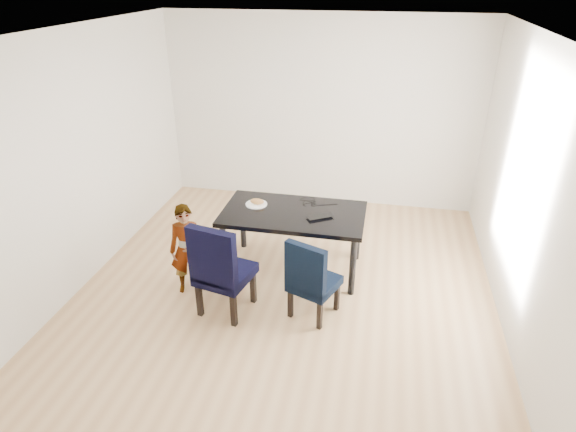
% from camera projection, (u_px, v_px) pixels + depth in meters
% --- Properties ---
extents(floor, '(4.50, 5.00, 0.01)m').
position_uv_depth(floor, '(284.00, 293.00, 5.32)').
color(floor, tan).
rests_on(floor, ground).
extents(ceiling, '(4.50, 5.00, 0.01)m').
position_uv_depth(ceiling, '(283.00, 32.00, 4.07)').
color(ceiling, white).
rests_on(ceiling, wall_back).
extents(wall_back, '(4.50, 0.01, 2.70)m').
position_uv_depth(wall_back, '(321.00, 113.00, 6.88)').
color(wall_back, white).
rests_on(wall_back, ground).
extents(wall_front, '(4.50, 0.01, 2.70)m').
position_uv_depth(wall_front, '(184.00, 363.00, 2.51)').
color(wall_front, silver).
rests_on(wall_front, ground).
extents(wall_left, '(0.01, 5.00, 2.70)m').
position_uv_depth(wall_left, '(76.00, 163.00, 5.10)').
color(wall_left, white).
rests_on(wall_left, ground).
extents(wall_right, '(0.01, 5.00, 2.70)m').
position_uv_depth(wall_right, '(531.00, 200.00, 4.29)').
color(wall_right, silver).
rests_on(wall_right, ground).
extents(dining_table, '(1.60, 0.90, 0.75)m').
position_uv_depth(dining_table, '(293.00, 241.00, 5.58)').
color(dining_table, black).
rests_on(dining_table, floor).
extents(chair_left, '(0.60, 0.62, 1.05)m').
position_uv_depth(chair_left, '(225.00, 266.00, 4.83)').
color(chair_left, black).
rests_on(chair_left, floor).
extents(chair_right, '(0.57, 0.58, 0.90)m').
position_uv_depth(chair_right, '(315.00, 277.00, 4.80)').
color(chair_right, black).
rests_on(chair_right, floor).
extents(child, '(0.43, 0.35, 1.03)m').
position_uv_depth(child, '(187.00, 250.00, 5.13)').
color(child, '#F95114').
rests_on(child, floor).
extents(plate, '(0.33, 0.33, 0.01)m').
position_uv_depth(plate, '(256.00, 204.00, 5.57)').
color(plate, white).
rests_on(plate, dining_table).
extents(sandwich, '(0.18, 0.13, 0.07)m').
position_uv_depth(sandwich, '(257.00, 201.00, 5.54)').
color(sandwich, '#A06C39').
rests_on(sandwich, plate).
extents(laptop, '(0.35, 0.32, 0.02)m').
position_uv_depth(laptop, '(318.00, 215.00, 5.31)').
color(laptop, black).
rests_on(laptop, dining_table).
extents(cable_tangle, '(0.17, 0.17, 0.01)m').
position_uv_depth(cable_tangle, '(310.00, 204.00, 5.58)').
color(cable_tangle, black).
rests_on(cable_tangle, dining_table).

